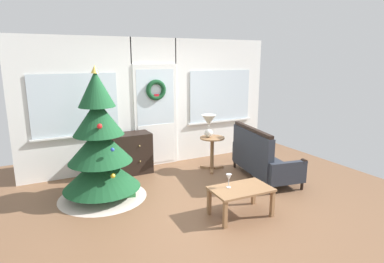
{
  "coord_description": "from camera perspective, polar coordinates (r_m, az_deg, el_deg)",
  "views": [
    {
      "loc": [
        -2.31,
        -4.01,
        2.17
      ],
      "look_at": [
        0.05,
        0.55,
        1.0
      ],
      "focal_mm": 30.35,
      "sensor_mm": 36.0,
      "label": 1
    }
  ],
  "objects": [
    {
      "name": "coffee_table",
      "position": [
        4.64,
        8.58,
        -10.48
      ],
      "size": [
        0.86,
        0.55,
        0.41
      ],
      "color": "#8E6642",
      "rests_on": "ground"
    },
    {
      "name": "gift_box",
      "position": [
        5.31,
        -10.96,
        -10.58
      ],
      "size": [
        0.16,
        0.15,
        0.16
      ],
      "primitive_type": "cube",
      "color": "#266633",
      "rests_on": "ground"
    },
    {
      "name": "christmas_tree",
      "position": [
        5.22,
        -15.85,
        -3.4
      ],
      "size": [
        1.38,
        1.38,
        2.07
      ],
      "color": "#4C331E",
      "rests_on": "ground"
    },
    {
      "name": "settee_sofa",
      "position": [
        6.06,
        11.99,
        -4.67
      ],
      "size": [
        0.94,
        1.6,
        0.96
      ],
      "color": "black",
      "rests_on": "ground"
    },
    {
      "name": "wine_glass",
      "position": [
        4.56,
        6.49,
        -8.08
      ],
      "size": [
        0.08,
        0.08,
        0.2
      ],
      "color": "silver",
      "rests_on": "coffee_table"
    },
    {
      "name": "side_table",
      "position": [
        6.35,
        3.56,
        -2.69
      ],
      "size": [
        0.5,
        0.48,
        0.66
      ],
      "color": "#8E6642",
      "rests_on": "ground"
    },
    {
      "name": "ground_plane",
      "position": [
        5.11,
        2.39,
        -12.3
      ],
      "size": [
        6.76,
        6.76,
        0.0
      ],
      "primitive_type": "plane",
      "color": "brown"
    },
    {
      "name": "table_lamp",
      "position": [
        6.25,
        2.96,
        1.53
      ],
      "size": [
        0.28,
        0.28,
        0.44
      ],
      "color": "silver",
      "rests_on": "side_table"
    },
    {
      "name": "back_wall_with_door",
      "position": [
        6.57,
        -6.56,
        5.01
      ],
      "size": [
        5.2,
        0.19,
        2.55
      ],
      "color": "white",
      "rests_on": "ground"
    },
    {
      "name": "dresser_cabinet",
      "position": [
        6.28,
        -11.34,
        -3.88
      ],
      "size": [
        0.9,
        0.45,
        0.78
      ],
      "color": "black",
      "rests_on": "ground"
    }
  ]
}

